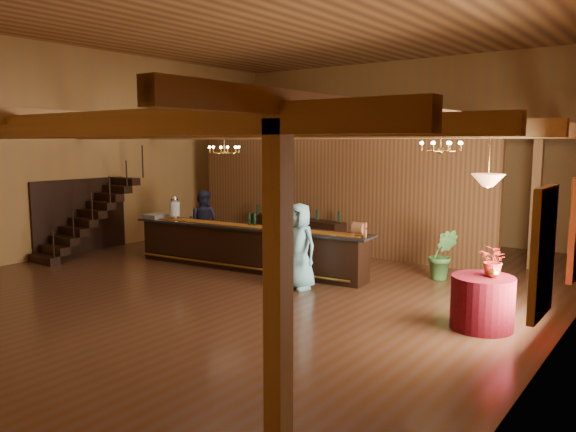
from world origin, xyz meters
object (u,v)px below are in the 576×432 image
Objects in this scene: beverage_dispenser at (175,208)px; backbar_shelf at (296,234)px; chandelier_left at (224,149)px; bartender at (287,233)px; floor_plant at (443,254)px; raffle_drum at (359,228)px; round_table at (482,303)px; guest at (299,246)px; tasting_bar at (247,247)px; pendant_lamp at (488,180)px; chandelier_right at (441,146)px; staff_second at (203,222)px.

beverage_dispenser is 3.48m from backbar_shelf.
beverage_dispenser is 0.75× the size of chandelier_left.
beverage_dispenser is 0.36× the size of bartender.
chandelier_left is 2.73m from bartender.
floor_plant is at bearing 12.80° from chandelier_left.
floor_plant is at bearing 17.06° from beverage_dispenser.
bartender is (-2.15, 0.42, -0.37)m from raffle_drum.
round_table is 7.56m from chandelier_left.
raffle_drum is at bearing 53.04° from guest.
floor_plant reaches higher than round_table.
floor_plant is (5.28, 1.20, -2.25)m from chandelier_left.
tasting_bar is 5.90m from round_table.
beverage_dispenser is 0.54× the size of floor_plant.
chandelier_left reaches higher than floor_plant.
guest is at bearing 175.58° from pendant_lamp.
tasting_bar is 7.86× the size of chandelier_right.
bartender is 2.90m from staff_second.
pendant_lamp is 3.75m from floor_plant.
beverage_dispenser is at bearing -144.77° from chandelier_left.
chandelier_left is at bearing -100.54° from backbar_shelf.
tasting_bar is 1.01m from bartender.
bartender is 1.88m from guest.
chandelier_right is 1.92m from pendant_lamp.
raffle_drum reaches higher than floor_plant.
tasting_bar is at bearing -71.92° from backbar_shelf.
tasting_bar is 5.12m from chandelier_right.
tasting_bar is 6.19m from pendant_lamp.
backbar_shelf is at bearing -148.49° from staff_second.
raffle_drum is at bearing -28.59° from backbar_shelf.
beverage_dispenser is at bearing 178.71° from tasting_bar.
round_table is 0.89× the size of floor_plant.
staff_second reaches higher than round_table.
backbar_shelf is at bearing 154.58° from chandelier_right.
staff_second is at bearing 167.97° from chandelier_left.
chandelier_right reaches higher than tasting_bar.
chandelier_right is at bearing 134.27° from round_table.
backbar_shelf is 1.85× the size of staff_second.
guest reaches higher than round_table.
round_table is at bearing 166.36° from bartender.
bartender is at bearing 161.98° from pendant_lamp.
pendant_lamp is 0.53× the size of bartender.
pendant_lamp is (1.29, -1.32, -0.52)m from chandelier_right.
round_table is at bearing -12.67° from chandelier_left.
backbar_shelf is (1.76, 2.88, -0.88)m from beverage_dispenser.
chandelier_left reaches higher than guest.
floor_plant is (6.28, 0.99, -0.30)m from staff_second.
round_table is at bearing -15.57° from tasting_bar.
guest is at bearing 137.68° from bartender.
raffle_drum is at bearing 157.18° from round_table.
chandelier_right reaches higher than backbar_shelf.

